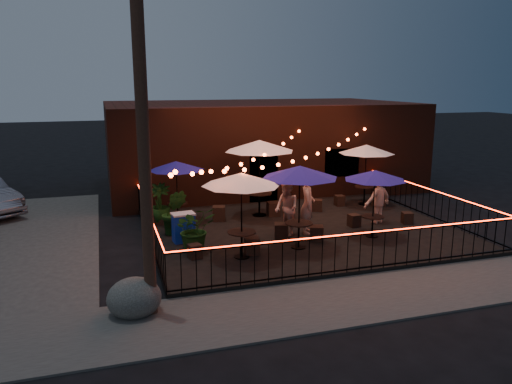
# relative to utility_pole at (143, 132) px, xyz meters

# --- Properties ---
(ground) EXTENTS (110.00, 110.00, 0.00)m
(ground) POSITION_rel_utility_pole_xyz_m (5.40, 2.60, -4.00)
(ground) COLOR black
(ground) RESTS_ON ground
(patio) EXTENTS (10.00, 8.00, 0.15)m
(patio) POSITION_rel_utility_pole_xyz_m (5.40, 4.60, -3.92)
(patio) COLOR black
(patio) RESTS_ON ground
(sidewalk) EXTENTS (18.00, 2.50, 0.05)m
(sidewalk) POSITION_rel_utility_pole_xyz_m (5.40, -0.65, -3.98)
(sidewalk) COLOR #3E3C39
(sidewalk) RESTS_ON ground
(brick_building) EXTENTS (14.00, 8.00, 4.00)m
(brick_building) POSITION_rel_utility_pole_xyz_m (6.40, 12.59, -2.00)
(brick_building) COLOR #3C1B10
(brick_building) RESTS_ON ground
(utility_pole) EXTENTS (0.26, 0.26, 8.00)m
(utility_pole) POSITION_rel_utility_pole_xyz_m (0.00, 0.00, 0.00)
(utility_pole) COLOR #3B2218
(utility_pole) RESTS_ON ground
(fence_front) EXTENTS (10.00, 0.04, 1.04)m
(fence_front) POSITION_rel_utility_pole_xyz_m (5.40, 0.60, -3.34)
(fence_front) COLOR black
(fence_front) RESTS_ON patio
(fence_left) EXTENTS (0.04, 8.00, 1.04)m
(fence_left) POSITION_rel_utility_pole_xyz_m (0.40, 4.60, -3.34)
(fence_left) COLOR black
(fence_left) RESTS_ON patio
(fence_right) EXTENTS (0.04, 8.00, 1.04)m
(fence_right) POSITION_rel_utility_pole_xyz_m (10.40, 4.60, -3.34)
(fence_right) COLOR black
(fence_right) RESTS_ON patio
(festoon_lights) EXTENTS (10.02, 8.72, 1.32)m
(festoon_lights) POSITION_rel_utility_pole_xyz_m (4.39, 4.30, -1.48)
(festoon_lights) COLOR #FF491C
(festoon_lights) RESTS_ON ground
(cafe_table_0) EXTENTS (2.51, 2.51, 2.42)m
(cafe_table_0) POSITION_rel_utility_pole_xyz_m (2.75, 2.51, -1.64)
(cafe_table_0) COLOR black
(cafe_table_0) RESTS_ON patio
(cafe_table_1) EXTENTS (2.10, 2.10, 2.14)m
(cafe_table_1) POSITION_rel_utility_pole_xyz_m (1.60, 6.76, -1.89)
(cafe_table_1) COLOR black
(cafe_table_1) RESTS_ON patio
(cafe_table_2) EXTENTS (2.50, 2.50, 2.47)m
(cafe_table_2) POSITION_rel_utility_pole_xyz_m (4.59, 2.81, -1.59)
(cafe_table_2) COLOR black
(cafe_table_2) RESTS_ON patio
(cafe_table_3) EXTENTS (2.59, 2.59, 2.79)m
(cafe_table_3) POSITION_rel_utility_pole_xyz_m (4.58, 6.61, -1.30)
(cafe_table_3) COLOR black
(cafe_table_3) RESTS_ON patio
(cafe_table_4) EXTENTS (2.04, 2.04, 2.15)m
(cafe_table_4) POSITION_rel_utility_pole_xyz_m (7.24, 3.13, -1.89)
(cafe_table_4) COLOR black
(cafe_table_4) RESTS_ON patio
(cafe_table_5) EXTENTS (2.59, 2.59, 2.41)m
(cafe_table_5) POSITION_rel_utility_pole_xyz_m (9.11, 6.98, -1.65)
(cafe_table_5) COLOR black
(cafe_table_5) RESTS_ON patio
(bistro_chair_0) EXTENTS (0.41, 0.41, 0.40)m
(bistro_chair_0) POSITION_rel_utility_pole_xyz_m (1.48, 2.82, -3.65)
(bistro_chair_0) COLOR black
(bistro_chair_0) RESTS_ON patio
(bistro_chair_1) EXTENTS (0.46, 0.46, 0.48)m
(bistro_chair_1) POSITION_rel_utility_pole_xyz_m (3.10, 2.69, -3.61)
(bistro_chair_1) COLOR black
(bistro_chair_1) RESTS_ON patio
(bistro_chair_2) EXTENTS (0.41, 0.41, 0.40)m
(bistro_chair_2) POSITION_rel_utility_pole_xyz_m (0.92, 6.55, -3.65)
(bistro_chair_2) COLOR black
(bistro_chair_2) RESTS_ON patio
(bistro_chair_3) EXTENTS (0.53, 0.53, 0.52)m
(bistro_chair_3) POSITION_rel_utility_pole_xyz_m (3.00, 6.39, -3.59)
(bistro_chair_3) COLOR black
(bistro_chair_3) RESTS_ON patio
(bistro_chair_4) EXTENTS (0.53, 0.53, 0.49)m
(bistro_chair_4) POSITION_rel_utility_pole_xyz_m (4.39, 3.75, -3.60)
(bistro_chair_4) COLOR black
(bistro_chair_4) RESTS_ON patio
(bistro_chair_5) EXTENTS (0.51, 0.51, 0.47)m
(bistro_chair_5) POSITION_rel_utility_pole_xyz_m (5.37, 3.25, -3.61)
(bistro_chair_5) COLOR black
(bistro_chair_5) RESTS_ON patio
(bistro_chair_6) EXTENTS (0.47, 0.47, 0.51)m
(bistro_chair_6) POSITION_rel_utility_pole_xyz_m (5.06, 6.45, -3.60)
(bistro_chair_6) COLOR black
(bistro_chair_6) RESTS_ON patio
(bistro_chair_7) EXTENTS (0.49, 0.49, 0.44)m
(bistro_chair_7) POSITION_rel_utility_pole_xyz_m (6.88, 6.60, -3.63)
(bistro_chair_7) COLOR black
(bistro_chair_7) RESTS_ON patio
(bistro_chair_8) EXTENTS (0.38, 0.38, 0.42)m
(bistro_chair_8) POSITION_rel_utility_pole_xyz_m (7.22, 4.30, -3.64)
(bistro_chair_8) COLOR black
(bistro_chair_8) RESTS_ON patio
(bistro_chair_9) EXTENTS (0.40, 0.40, 0.40)m
(bistro_chair_9) POSITION_rel_utility_pole_xyz_m (9.15, 4.06, -3.65)
(bistro_chair_9) COLOR black
(bistro_chair_9) RESTS_ON patio
(bistro_chair_10) EXTENTS (0.35, 0.35, 0.41)m
(bistro_chair_10) POSITION_rel_utility_pole_xyz_m (8.07, 7.09, -3.64)
(bistro_chair_10) COLOR black
(bistro_chair_10) RESTS_ON patio
(bistro_chair_11) EXTENTS (0.44, 0.44, 0.50)m
(bistro_chair_11) POSITION_rel_utility_pole_xyz_m (9.49, 6.52, -3.60)
(bistro_chair_11) COLOR black
(bistro_chair_11) RESTS_ON patio
(patron_a) EXTENTS (0.71, 0.83, 1.92)m
(patron_a) POSITION_rel_utility_pole_xyz_m (5.41, 4.12, -2.89)
(patron_a) COLOR beige
(patron_a) RESTS_ON patio
(patron_b) EXTENTS (0.82, 0.97, 1.78)m
(patron_b) POSITION_rel_utility_pole_xyz_m (4.67, 4.07, -2.96)
(patron_b) COLOR beige
(patron_b) RESTS_ON patio
(patron_c) EXTENTS (1.30, 0.96, 1.79)m
(patron_c) POSITION_rel_utility_pole_xyz_m (8.22, 4.52, -2.96)
(patron_c) COLOR tan
(patron_c) RESTS_ON patio
(potted_shrub_a) EXTENTS (1.38, 1.26, 1.31)m
(potted_shrub_a) POSITION_rel_utility_pole_xyz_m (1.62, 3.51, -3.20)
(potted_shrub_a) COLOR #0D380B
(potted_shrub_a) RESTS_ON patio
(potted_shrub_b) EXTENTS (0.91, 0.79, 1.47)m
(potted_shrub_b) POSITION_rel_utility_pole_xyz_m (1.27, 5.24, -3.12)
(potted_shrub_b) COLOR #0F360C
(potted_shrub_b) RESTS_ON patio
(potted_shrub_c) EXTENTS (1.00, 1.00, 1.40)m
(potted_shrub_c) POSITION_rel_utility_pole_xyz_m (0.95, 6.67, -3.15)
(potted_shrub_c) COLOR #0E350F
(potted_shrub_c) RESTS_ON patio
(cooler) EXTENTS (0.74, 0.56, 0.91)m
(cooler) POSITION_rel_utility_pole_xyz_m (1.42, 4.39, -3.39)
(cooler) COLOR #1032C1
(cooler) RESTS_ON patio
(boulder) EXTENTS (1.04, 0.88, 0.80)m
(boulder) POSITION_rel_utility_pole_xyz_m (-0.35, 0.06, -3.60)
(boulder) COLOR #41413D
(boulder) RESTS_ON ground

